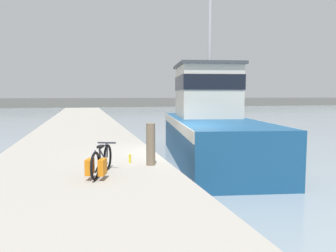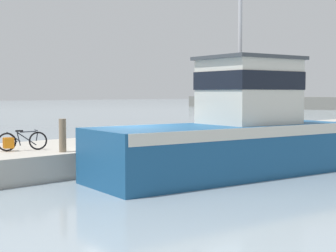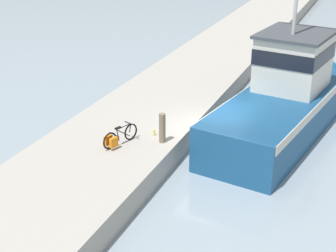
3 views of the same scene
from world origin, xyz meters
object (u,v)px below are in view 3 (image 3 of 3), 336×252
mooring_post (162,128)px  water_bottle_by_bike (154,133)px  bicycle_touring (117,138)px  fishing_boat_main (286,97)px

mooring_post → water_bottle_by_bike: size_ratio=4.63×
bicycle_touring → water_bottle_by_bike: size_ratio=6.67×
bicycle_touring → mooring_post: (1.33, 0.88, 0.23)m
bicycle_touring → water_bottle_by_bike: bicycle_touring is taller
fishing_boat_main → mooring_post: 5.77m
bicycle_touring → water_bottle_by_bike: (0.84, 1.28, -0.20)m
fishing_boat_main → bicycle_touring: 7.31m
bicycle_touring → mooring_post: bearing=52.3°
water_bottle_by_bike → mooring_post: bearing=-39.0°
fishing_boat_main → mooring_post: size_ratio=10.23×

